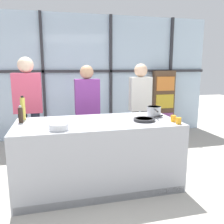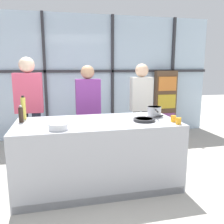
{
  "view_description": "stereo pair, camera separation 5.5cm",
  "coord_description": "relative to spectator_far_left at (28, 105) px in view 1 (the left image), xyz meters",
  "views": [
    {
      "loc": [
        -0.56,
        -3.06,
        1.65
      ],
      "look_at": [
        0.22,
        0.1,
        1.02
      ],
      "focal_mm": 38.0,
      "sensor_mm": 36.0,
      "label": 1
    },
    {
      "loc": [
        -0.5,
        -3.08,
        1.65
      ],
      "look_at": [
        0.22,
        0.1,
        1.02
      ],
      "focal_mm": 38.0,
      "sensor_mm": 36.0,
      "label": 2
    }
  ],
  "objects": [
    {
      "name": "pepper_grinder",
      "position": [
        -0.02,
        -0.82,
        -0.0
      ],
      "size": [
        0.06,
        0.06,
        0.23
      ],
      "color": "#332319",
      "rests_on": "demo_island"
    },
    {
      "name": "saucepan",
      "position": [
        1.84,
        -0.87,
        -0.03
      ],
      "size": [
        0.21,
        0.38,
        0.15
      ],
      "color": "silver",
      "rests_on": "demo_island"
    },
    {
      "name": "ground_plane",
      "position": [
        0.98,
        -0.99,
        -1.03
      ],
      "size": [
        18.0,
        18.0,
        0.0
      ],
      "primitive_type": "plane",
      "color": "#ADA89E"
    },
    {
      "name": "back_window_wall",
      "position": [
        0.98,
        1.48,
        0.37
      ],
      "size": [
        6.4,
        0.1,
        2.8
      ],
      "color": "silver",
      "rests_on": "ground_plane"
    },
    {
      "name": "spectator_center_left",
      "position": [
        0.98,
        -0.0,
        -0.08
      ],
      "size": [
        0.42,
        0.23,
        1.67
      ],
      "rotation": [
        0.0,
        0.0,
        3.14
      ],
      "color": "black",
      "rests_on": "ground_plane"
    },
    {
      "name": "demo_island",
      "position": [
        0.98,
        -0.99,
        -0.57
      ],
      "size": [
        2.17,
        0.98,
        0.92
      ],
      "color": "#A8AAB2",
      "rests_on": "ground_plane"
    },
    {
      "name": "spectator_center_right",
      "position": [
        1.95,
        0.0,
        -0.04
      ],
      "size": [
        0.39,
        0.24,
        1.7
      ],
      "rotation": [
        0.0,
        0.0,
        3.14
      ],
      "color": "black",
      "rests_on": "ground_plane"
    },
    {
      "name": "spectator_far_left",
      "position": [
        0.0,
        0.0,
        0.0
      ],
      "size": [
        0.45,
        0.25,
        1.8
      ],
      "rotation": [
        0.0,
        0.0,
        3.14
      ],
      "color": "#232838",
      "rests_on": "ground_plane"
    },
    {
      "name": "oil_bottle",
      "position": [
        -0.01,
        -0.63,
        0.05
      ],
      "size": [
        0.07,
        0.07,
        0.33
      ],
      "color": "#E0CC4C",
      "rests_on": "demo_island"
    },
    {
      "name": "frying_pan",
      "position": [
        1.6,
        -1.11,
        -0.09
      ],
      "size": [
        0.5,
        0.32,
        0.04
      ],
      "color": "#232326",
      "rests_on": "demo_island"
    },
    {
      "name": "juice_glass_far",
      "position": [
        1.96,
        -1.24,
        -0.07
      ],
      "size": [
        0.07,
        0.07,
        0.09
      ],
      "primitive_type": "cylinder",
      "color": "orange",
      "rests_on": "demo_island"
    },
    {
      "name": "mixing_bowl",
      "position": [
        0.46,
        -1.32,
        -0.07
      ],
      "size": [
        0.22,
        0.22,
        0.07
      ],
      "color": "silver",
      "rests_on": "demo_island"
    },
    {
      "name": "juice_glass_near",
      "position": [
        1.96,
        -1.38,
        -0.07
      ],
      "size": [
        0.07,
        0.07,
        0.09
      ],
      "primitive_type": "cylinder",
      "color": "orange",
      "rests_on": "demo_island"
    },
    {
      "name": "white_plate",
      "position": [
        0.46,
        -1.06,
        -0.1
      ],
      "size": [
        0.26,
        0.26,
        0.01
      ],
      "primitive_type": "cylinder",
      "color": "white",
      "rests_on": "demo_island"
    },
    {
      "name": "bookshelf",
      "position": [
        3.05,
        1.3,
        -0.26
      ],
      "size": [
        0.54,
        0.19,
        1.54
      ],
      "color": "brown",
      "rests_on": "ground_plane"
    }
  ]
}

